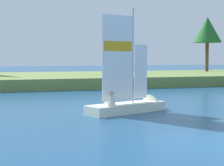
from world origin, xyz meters
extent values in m
cube|color=olive|center=(0.00, 27.53, 0.47)|extent=(80.00, 14.53, 0.95)
cylinder|color=brown|center=(17.56, 30.60, 2.69)|extent=(0.41, 0.41, 3.49)
cone|color=#1E5B23|center=(17.56, 30.60, 5.97)|extent=(3.45, 3.45, 3.06)
cube|color=silver|center=(-0.81, 7.33, 0.23)|extent=(4.47, 2.80, 0.45)
cone|color=silver|center=(1.18, 8.15, 0.23)|extent=(1.43, 1.45, 1.13)
cylinder|color=#B7B7BC|center=(-0.41, 7.49, 2.82)|extent=(0.08, 0.08, 4.74)
cube|color=white|center=(-1.31, 7.13, 2.73)|extent=(1.81, 0.76, 4.05)
cube|color=orange|center=(-1.31, 7.13, 3.27)|extent=(1.63, 0.69, 0.49)
cube|color=white|center=(0.08, 7.70, 2.01)|extent=(0.82, 0.36, 2.71)
cylinder|color=#B7B7BC|center=(-1.31, 7.13, 0.67)|extent=(1.82, 0.79, 0.06)
cube|color=silver|center=(-1.78, 6.64, 0.70)|extent=(0.33, 0.29, 0.49)
sphere|color=tan|center=(-1.78, 6.64, 1.05)|extent=(0.20, 0.20, 0.20)
cube|color=silver|center=(-1.78, 7.23, 0.70)|extent=(0.33, 0.29, 0.50)
sphere|color=tan|center=(-1.78, 7.23, 1.06)|extent=(0.20, 0.20, 0.20)
camera|label=1|loc=(-6.94, -10.44, 2.78)|focal=61.20mm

